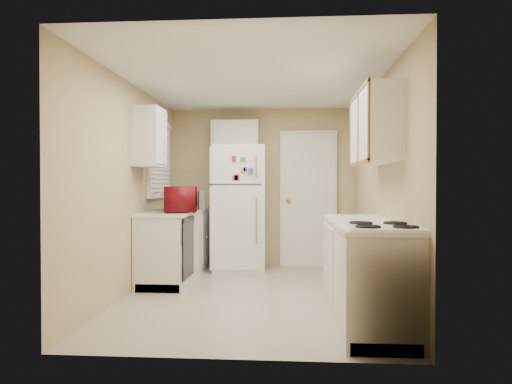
{
  "coord_description": "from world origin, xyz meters",
  "views": [
    {
      "loc": [
        0.39,
        -5.09,
        1.24
      ],
      "look_at": [
        0.0,
        0.5,
        1.15
      ],
      "focal_mm": 32.0,
      "sensor_mm": 36.0,
      "label": 1
    }
  ],
  "objects": [
    {
      "name": "microwave",
      "position": [
        -0.93,
        0.47,
        1.05
      ],
      "size": [
        0.62,
        0.43,
        0.38
      ],
      "primitive_type": "imported",
      "rotation": [
        0.0,
        0.0,
        1.77
      ],
      "color": "maroon",
      "rests_on": "left_counter"
    },
    {
      "name": "ceiling",
      "position": [
        0.0,
        0.0,
        2.4
      ],
      "size": [
        3.8,
        3.8,
        0.0
      ],
      "primitive_type": "plane",
      "color": "white",
      "rests_on": "floor"
    },
    {
      "name": "sink",
      "position": [
        -1.1,
        1.05,
        0.86
      ],
      "size": [
        0.54,
        0.74,
        0.16
      ],
      "primitive_type": "cube",
      "color": "gray",
      "rests_on": "left_counter"
    },
    {
      "name": "left_counter",
      "position": [
        -1.1,
        0.9,
        0.45
      ],
      "size": [
        0.6,
        1.8,
        0.9
      ],
      "primitive_type": "cube",
      "color": "silver",
      "rests_on": "floor"
    },
    {
      "name": "interior_door",
      "position": [
        0.7,
        1.86,
        1.02
      ],
      "size": [
        0.86,
        0.06,
        2.08
      ],
      "primitive_type": "cube",
      "color": "white",
      "rests_on": "floor"
    },
    {
      "name": "right_counter",
      "position": [
        1.1,
        -0.8,
        0.45
      ],
      "size": [
        0.6,
        2.0,
        0.9
      ],
      "primitive_type": "cube",
      "color": "silver",
      "rests_on": "floor"
    },
    {
      "name": "cabinet_over_fridge",
      "position": [
        -0.4,
        1.75,
        2.0
      ],
      "size": [
        0.7,
        0.3,
        0.4
      ],
      "primitive_type": "cube",
      "color": "silver",
      "rests_on": "wall_back"
    },
    {
      "name": "wall_front",
      "position": [
        0.0,
        -1.9,
        1.2
      ],
      "size": [
        2.8,
        2.8,
        0.0
      ],
      "primitive_type": "plane",
      "color": "tan",
      "rests_on": "floor"
    },
    {
      "name": "floor",
      "position": [
        0.0,
        0.0,
        0.0
      ],
      "size": [
        3.8,
        3.8,
        0.0
      ],
      "primitive_type": "plane",
      "color": "#C1B49D",
      "rests_on": "ground"
    },
    {
      "name": "upper_cabinet_left",
      "position": [
        -1.25,
        0.22,
        1.8
      ],
      "size": [
        0.3,
        0.45,
        0.7
      ],
      "primitive_type": "cube",
      "color": "silver",
      "rests_on": "wall_left"
    },
    {
      "name": "wall_right",
      "position": [
        1.4,
        0.0,
        1.2
      ],
      "size": [
        3.8,
        3.8,
        0.0
      ],
      "primitive_type": "plane",
      "color": "tan",
      "rests_on": "floor"
    },
    {
      "name": "wall_left",
      "position": [
        -1.4,
        0.0,
        1.2
      ],
      "size": [
        3.8,
        3.8,
        0.0
      ],
      "primitive_type": "plane",
      "color": "tan",
      "rests_on": "floor"
    },
    {
      "name": "window_blinds",
      "position": [
        -1.36,
        1.05,
        1.6
      ],
      "size": [
        0.1,
        0.98,
        1.08
      ],
      "primitive_type": "cube",
      "color": "silver",
      "rests_on": "wall_left"
    },
    {
      "name": "refrigerator",
      "position": [
        -0.34,
        1.59,
        0.9
      ],
      "size": [
        0.82,
        0.8,
        1.81
      ],
      "primitive_type": "cube",
      "rotation": [
        0.0,
        0.0,
        0.12
      ],
      "color": "white",
      "rests_on": "floor"
    },
    {
      "name": "dishwasher",
      "position": [
        -0.81,
        0.3,
        0.49
      ],
      "size": [
        0.03,
        0.58,
        0.72
      ],
      "primitive_type": "cube",
      "color": "black",
      "rests_on": "floor"
    },
    {
      "name": "stove",
      "position": [
        1.14,
        -1.42,
        0.43
      ],
      "size": [
        0.6,
        0.73,
        0.86
      ],
      "primitive_type": "cube",
      "rotation": [
        0.0,
        0.0,
        -0.04
      ],
      "color": "white",
      "rests_on": "floor"
    },
    {
      "name": "wall_back",
      "position": [
        0.0,
        1.9,
        1.2
      ],
      "size": [
        2.8,
        2.8,
        0.0
      ],
      "primitive_type": "plane",
      "color": "tan",
      "rests_on": "floor"
    },
    {
      "name": "upper_cabinet_right",
      "position": [
        1.25,
        -0.5,
        1.8
      ],
      "size": [
        0.3,
        1.2,
        0.7
      ],
      "primitive_type": "cube",
      "color": "silver",
      "rests_on": "wall_right"
    },
    {
      "name": "soap_bottle",
      "position": [
        -1.15,
        1.26,
        1.0
      ],
      "size": [
        0.08,
        0.08,
        0.18
      ],
      "primitive_type": "imported",
      "rotation": [
        0.0,
        0.0,
        0.02
      ],
      "color": "white",
      "rests_on": "left_counter"
    }
  ]
}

